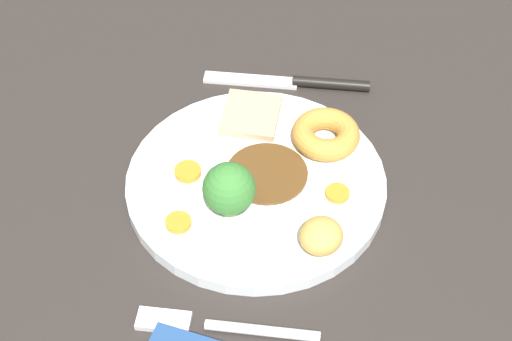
% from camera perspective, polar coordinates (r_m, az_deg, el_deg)
% --- Properties ---
extents(dining_table, '(1.20, 0.84, 0.04)m').
position_cam_1_polar(dining_table, '(0.72, -0.52, -1.80)').
color(dining_table, '#2B2623').
rests_on(dining_table, ground).
extents(dinner_plate, '(0.25, 0.25, 0.01)m').
position_cam_1_polar(dinner_plate, '(0.69, 0.00, -0.95)').
color(dinner_plate, white).
rests_on(dinner_plate, dining_table).
extents(gravy_pool, '(0.08, 0.08, 0.00)m').
position_cam_1_polar(gravy_pool, '(0.69, 0.82, -0.37)').
color(gravy_pool, '#563819').
rests_on(gravy_pool, dinner_plate).
extents(meat_slice_main, '(0.07, 0.06, 0.01)m').
position_cam_1_polar(meat_slice_main, '(0.75, -0.40, 4.44)').
color(meat_slice_main, tan).
rests_on(meat_slice_main, dinner_plate).
extents(yorkshire_pudding, '(0.07, 0.07, 0.02)m').
position_cam_1_polar(yorkshire_pudding, '(0.72, 5.56, 2.89)').
color(yorkshire_pudding, '#C68938').
rests_on(yorkshire_pudding, dinner_plate).
extents(roast_potato_left, '(0.05, 0.05, 0.03)m').
position_cam_1_polar(roast_potato_left, '(0.63, 5.19, -5.19)').
color(roast_potato_left, tan).
rests_on(roast_potato_left, dinner_plate).
extents(carrot_coin_front, '(0.03, 0.03, 0.01)m').
position_cam_1_polar(carrot_coin_front, '(0.69, -5.43, -0.10)').
color(carrot_coin_front, orange).
rests_on(carrot_coin_front, dinner_plate).
extents(carrot_coin_back, '(0.02, 0.02, 0.01)m').
position_cam_1_polar(carrot_coin_back, '(0.65, -6.18, -4.12)').
color(carrot_coin_back, orange).
rests_on(carrot_coin_back, dinner_plate).
extents(carrot_coin_side, '(0.02, 0.02, 0.01)m').
position_cam_1_polar(carrot_coin_side, '(0.68, 6.48, -1.81)').
color(carrot_coin_side, orange).
rests_on(carrot_coin_side, dinner_plate).
extents(broccoli_floret, '(0.05, 0.05, 0.06)m').
position_cam_1_polar(broccoli_floret, '(0.64, -2.15, -1.48)').
color(broccoli_floret, '#8CB766').
rests_on(broccoli_floret, dinner_plate).
extents(fork, '(0.03, 0.15, 0.01)m').
position_cam_1_polar(fork, '(0.61, -2.77, -12.25)').
color(fork, silver).
rests_on(fork, dining_table).
extents(knife, '(0.03, 0.19, 0.01)m').
position_cam_1_polar(knife, '(0.81, 3.61, 6.99)').
color(knife, black).
rests_on(knife, dining_table).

